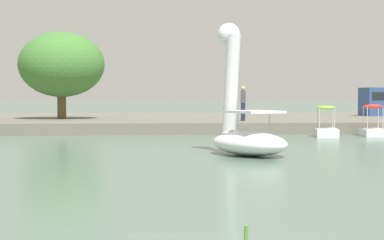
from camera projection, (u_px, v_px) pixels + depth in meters
name	position (u px, v px, depth m)	size (l,w,h in m)	color
shore_bank_far	(147.00, 122.00, 42.74)	(128.95, 19.56, 0.57)	#6B665B
swan_boat	(245.00, 126.00, 22.00)	(3.04, 3.74, 4.30)	white
pedal_boat_lime	(326.00, 128.00, 31.61)	(1.29, 2.08, 1.45)	white
pedal_boat_red	(373.00, 127.00, 32.34)	(1.23, 2.09, 1.50)	white
tree_sapling_by_fence	(61.00, 65.00, 39.29)	(5.39, 5.22, 4.98)	brown
person_on_path	(243.00, 102.00, 36.31)	(0.29, 0.29, 1.83)	#23283D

